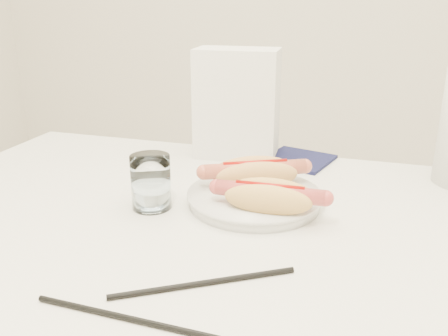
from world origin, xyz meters
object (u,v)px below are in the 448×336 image
(table, at_px, (216,255))
(napkin_box, at_px, (237,104))
(hotdog_left, at_px, (255,173))
(hotdog_right, at_px, (269,197))
(plate, at_px, (254,199))
(water_glass, at_px, (151,182))

(table, distance_m, napkin_box, 0.40)
(hotdog_left, xyz_separation_m, hotdog_right, (0.05, -0.10, -0.00))
(hotdog_right, bearing_deg, table, -157.12)
(napkin_box, bearing_deg, hotdog_right, -69.52)
(table, xyz_separation_m, hotdog_right, (0.08, 0.04, 0.10))
(plate, height_order, hotdog_left, hotdog_left)
(table, xyz_separation_m, napkin_box, (-0.06, 0.35, 0.18))
(table, xyz_separation_m, hotdog_left, (0.03, 0.13, 0.10))
(hotdog_left, height_order, water_glass, water_glass)
(table, height_order, napkin_box, napkin_box)
(napkin_box, bearing_deg, hotdog_left, -70.31)
(hotdog_left, distance_m, water_glass, 0.19)
(plate, xyz_separation_m, hotdog_left, (-0.01, 0.04, 0.03))
(table, relative_size, hotdog_right, 6.71)
(table, relative_size, water_glass, 12.66)
(water_glass, bearing_deg, hotdog_left, 33.89)
(plate, xyz_separation_m, napkin_box, (-0.11, 0.26, 0.11))
(water_glass, height_order, napkin_box, napkin_box)
(hotdog_left, bearing_deg, napkin_box, 86.86)
(hotdog_right, xyz_separation_m, napkin_box, (-0.14, 0.31, 0.08))
(hotdog_left, height_order, napkin_box, napkin_box)
(hotdog_left, height_order, hotdog_right, hotdog_left)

